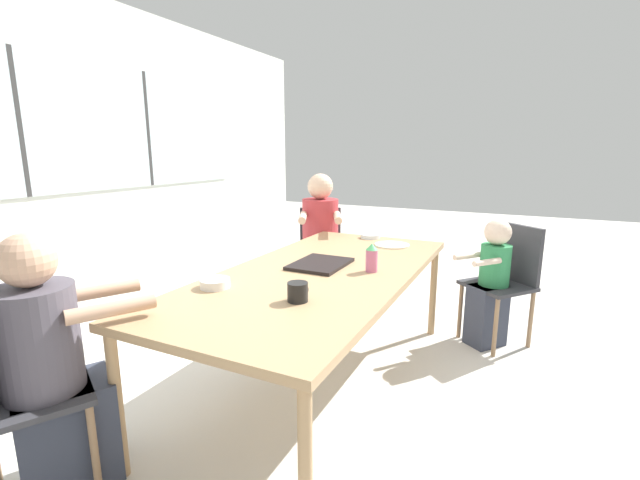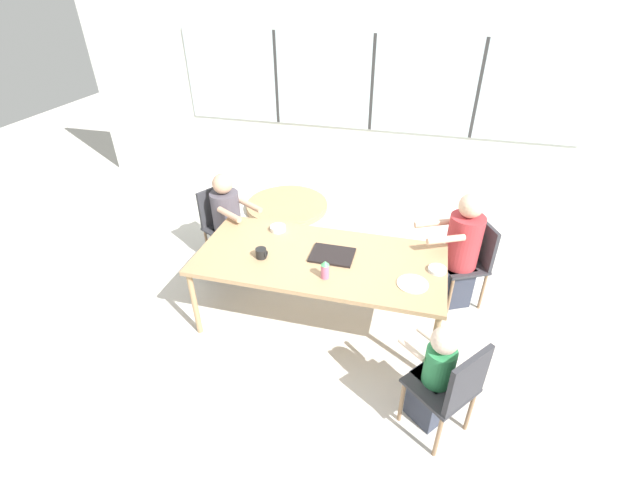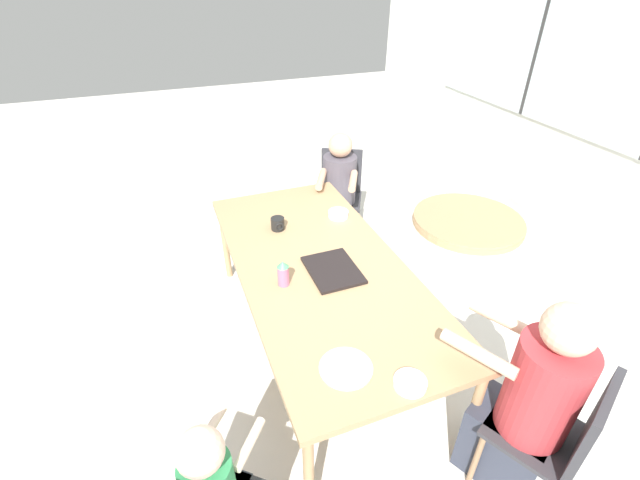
% 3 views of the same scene
% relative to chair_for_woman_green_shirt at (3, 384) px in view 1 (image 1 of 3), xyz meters
% --- Properties ---
extents(ground_plane, '(16.00, 16.00, 0.00)m').
position_rel_chair_for_woman_green_shirt_xyz_m(ground_plane, '(1.32, -0.71, -0.52)').
color(ground_plane, beige).
extents(wall_back_with_windows, '(8.40, 0.08, 2.80)m').
position_rel_chair_for_woman_green_shirt_xyz_m(wall_back_with_windows, '(1.32, 2.02, 0.90)').
color(wall_back_with_windows, silver).
rests_on(wall_back_with_windows, ground_plane).
extents(dining_table, '(2.18, 1.01, 0.72)m').
position_rel_chair_for_woman_green_shirt_xyz_m(dining_table, '(1.32, -0.71, 0.15)').
color(dining_table, tan).
rests_on(dining_table, ground_plane).
extents(chair_for_woman_green_shirt, '(0.54, 0.54, 0.87)m').
position_rel_chair_for_woman_green_shirt_xyz_m(chair_for_woman_green_shirt, '(0.00, 0.00, 0.00)').
color(chair_for_woman_green_shirt, '#333338').
rests_on(chair_for_woman_green_shirt, ground_plane).
extents(chair_for_man_blue_shirt, '(0.53, 0.53, 0.87)m').
position_rel_chair_for_woman_green_shirt_xyz_m(chair_for_man_blue_shirt, '(2.67, -0.06, 0.00)').
color(chair_for_man_blue_shirt, '#333338').
rests_on(chair_for_man_blue_shirt, ground_plane).
extents(chair_for_toddler, '(0.56, 0.56, 0.87)m').
position_rel_chair_for_woman_green_shirt_xyz_m(chair_for_toddler, '(2.48, -1.67, 0.00)').
color(chair_for_toddler, '#333338').
rests_on(chair_for_toddler, ground_plane).
extents(person_woman_green_shirt, '(0.62, 0.52, 1.10)m').
position_rel_chair_for_woman_green_shirt_xyz_m(person_woman_green_shirt, '(0.15, -0.08, -0.02)').
color(person_woman_green_shirt, '#333847').
rests_on(person_woman_green_shirt, ground_plane).
extents(person_man_blue_shirt, '(0.65, 0.53, 1.20)m').
position_rel_chair_for_woman_green_shirt_xyz_m(person_man_blue_shirt, '(2.52, -0.13, 0.02)').
color(person_man_blue_shirt, '#333847').
rests_on(person_man_blue_shirt, ground_plane).
extents(person_toddler, '(0.42, 0.40, 0.93)m').
position_rel_chair_for_woman_green_shirt_xyz_m(person_toddler, '(2.36, -1.57, -0.08)').
color(person_toddler, '#333847').
rests_on(person_toddler, ground_plane).
extents(food_tray_dark, '(0.38, 0.29, 0.02)m').
position_rel_chair_for_woman_green_shirt_xyz_m(food_tray_dark, '(1.42, -0.67, 0.21)').
color(food_tray_dark, black).
rests_on(food_tray_dark, dining_table).
extents(coffee_mug, '(0.10, 0.10, 0.09)m').
position_rel_chair_for_woman_green_shirt_xyz_m(coffee_mug, '(0.83, -0.84, 0.24)').
color(coffee_mug, black).
rests_on(coffee_mug, dining_table).
extents(sippy_cup, '(0.07, 0.07, 0.16)m').
position_rel_chair_for_woman_green_shirt_xyz_m(sippy_cup, '(1.43, -0.98, 0.28)').
color(sippy_cup, '#CC668C').
rests_on(sippy_cup, dining_table).
extents(bowl_white_shallow, '(0.15, 0.15, 0.04)m').
position_rel_chair_for_woman_green_shirt_xyz_m(bowl_white_shallow, '(0.81, -0.37, 0.22)').
color(bowl_white_shallow, white).
rests_on(bowl_white_shallow, dining_table).
extents(bowl_cereal, '(0.15, 0.15, 0.03)m').
position_rel_chair_for_woman_green_shirt_xyz_m(bowl_cereal, '(2.33, -0.66, 0.21)').
color(bowl_cereal, silver).
rests_on(bowl_cereal, dining_table).
extents(plate_tortillas, '(0.25, 0.25, 0.01)m').
position_rel_chair_for_woman_green_shirt_xyz_m(plate_tortillas, '(2.14, -0.90, 0.20)').
color(plate_tortillas, beige).
rests_on(plate_tortillas, dining_table).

